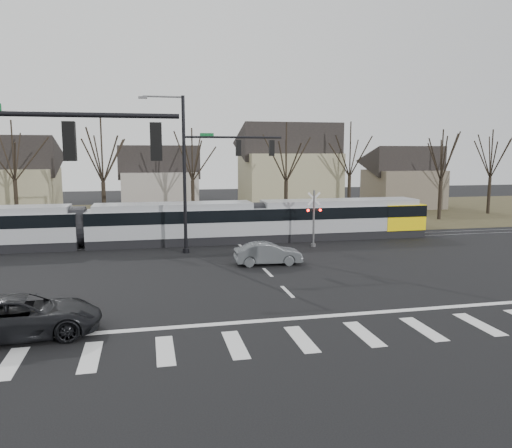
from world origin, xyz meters
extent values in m
plane|color=black|center=(0.00, 0.00, 0.00)|extent=(140.00, 140.00, 0.00)
cube|color=#38331E|center=(0.00, 32.00, 0.01)|extent=(140.00, 28.00, 0.01)
cube|color=silver|center=(-10.80, -4.00, 0.01)|extent=(0.60, 2.60, 0.01)
cube|color=silver|center=(-8.40, -4.00, 0.01)|extent=(0.60, 2.60, 0.01)
cube|color=silver|center=(-6.00, -4.00, 0.01)|extent=(0.60, 2.60, 0.01)
cube|color=silver|center=(-3.60, -4.00, 0.01)|extent=(0.60, 2.60, 0.01)
cube|color=silver|center=(-1.20, -4.00, 0.01)|extent=(0.60, 2.60, 0.01)
cube|color=silver|center=(1.20, -4.00, 0.01)|extent=(0.60, 2.60, 0.01)
cube|color=silver|center=(3.60, -4.00, 0.01)|extent=(0.60, 2.60, 0.01)
cube|color=silver|center=(6.00, -4.00, 0.01)|extent=(0.60, 2.60, 0.01)
cube|color=silver|center=(0.00, -1.80, 0.01)|extent=(28.00, 0.35, 0.01)
cube|color=silver|center=(0.00, 2.00, 0.01)|extent=(0.18, 2.00, 0.01)
cube|color=silver|center=(0.00, 6.00, 0.01)|extent=(0.18, 2.00, 0.01)
cube|color=silver|center=(0.00, 10.00, 0.01)|extent=(0.18, 2.00, 0.01)
cube|color=silver|center=(0.00, 14.00, 0.01)|extent=(0.18, 2.00, 0.01)
cube|color=silver|center=(0.00, 18.00, 0.01)|extent=(0.18, 2.00, 0.01)
cube|color=silver|center=(0.00, 22.00, 0.01)|extent=(0.18, 2.00, 0.01)
cube|color=silver|center=(0.00, 26.00, 0.01)|extent=(0.18, 2.00, 0.01)
cube|color=silver|center=(0.00, 30.00, 0.01)|extent=(0.18, 2.00, 0.01)
cube|color=#59595E|center=(0.00, 15.10, 0.03)|extent=(90.00, 0.12, 0.06)
cube|color=#59595E|center=(0.00, 16.50, 0.03)|extent=(90.00, 0.12, 0.06)
cube|color=gray|center=(-4.53, 16.00, 1.49)|extent=(12.24, 2.86, 2.98)
cube|color=black|center=(-4.53, 16.00, 2.09)|extent=(12.26, 2.90, 0.87)
cube|color=gray|center=(8.22, 16.00, 1.49)|extent=(13.26, 2.86, 2.98)
cube|color=black|center=(8.22, 16.00, 2.09)|extent=(13.28, 2.90, 0.87)
cube|color=yellow|center=(13.22, 16.00, 1.58)|extent=(3.26, 2.92, 1.99)
imported|color=#4D5154|center=(0.49, 7.94, 0.66)|extent=(1.81, 4.15, 1.32)
imported|color=black|center=(-10.96, -1.60, 0.76)|extent=(3.55, 5.96, 1.53)
cylinder|color=black|center=(-8.75, -6.00, 7.60)|extent=(6.50, 0.14, 0.14)
cube|color=black|center=(-8.43, -6.00, 6.90)|extent=(0.32, 0.32, 1.05)
sphere|color=#FF0C07|center=(-8.43, -6.00, 7.23)|extent=(0.22, 0.22, 0.22)
cube|color=black|center=(-6.15, -6.00, 6.90)|extent=(0.32, 0.32, 1.05)
sphere|color=#FF0C07|center=(-6.15, -6.00, 7.23)|extent=(0.22, 0.22, 0.22)
cylinder|color=black|center=(-4.00, 12.50, 5.10)|extent=(0.22, 0.22, 10.20)
cylinder|color=black|center=(-4.00, 12.50, 0.15)|extent=(0.44, 0.44, 0.30)
cylinder|color=black|center=(-0.75, 12.50, 7.60)|extent=(6.50, 0.14, 0.14)
cube|color=#0C5926|center=(-2.50, 12.50, 7.75)|extent=(0.90, 0.03, 0.22)
cube|color=black|center=(-0.42, 12.50, 6.90)|extent=(0.32, 0.32, 1.05)
sphere|color=#FF0C07|center=(-0.42, 12.50, 7.23)|extent=(0.22, 0.22, 0.22)
cube|color=black|center=(1.85, 12.50, 6.90)|extent=(0.32, 0.32, 1.05)
sphere|color=#FF0C07|center=(1.85, 12.50, 7.23)|extent=(0.22, 0.22, 0.22)
cube|color=#59595B|center=(-6.50, 12.50, 10.02)|extent=(0.55, 0.22, 0.14)
cylinder|color=#59595B|center=(5.00, 12.80, 2.00)|extent=(0.14, 0.14, 4.00)
cylinder|color=#59595B|center=(5.00, 12.80, 0.10)|extent=(0.36, 0.36, 0.20)
cube|color=silver|center=(5.00, 12.80, 3.40)|extent=(0.95, 0.04, 0.95)
cube|color=silver|center=(5.00, 12.80, 3.40)|extent=(0.95, 0.04, 0.95)
cube|color=black|center=(5.00, 12.80, 2.60)|extent=(1.00, 0.10, 0.12)
sphere|color=#FF0C07|center=(4.55, 12.72, 2.60)|extent=(0.18, 0.18, 0.18)
sphere|color=#FF0C07|center=(5.45, 12.72, 2.60)|extent=(0.18, 0.18, 0.18)
cube|color=gray|center=(-20.00, 34.00, 2.50)|extent=(9.00, 8.00, 5.00)
cube|color=gray|center=(-5.00, 36.00, 2.25)|extent=(8.00, 7.00, 4.50)
cube|color=gray|center=(9.00, 33.00, 3.25)|extent=(10.00, 8.00, 6.50)
cube|color=brown|center=(24.00, 35.00, 2.25)|extent=(8.00, 7.00, 4.50)
camera|label=1|loc=(-6.45, -20.28, 6.60)|focal=35.00mm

